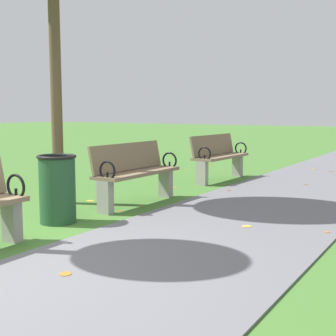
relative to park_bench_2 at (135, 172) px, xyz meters
name	(u,v)px	position (x,y,z in m)	size (l,w,h in m)	color
park_bench_2	(135,172)	(0.00, 0.00, 0.00)	(0.50, 1.61, 0.90)	#7A664C
park_bench_3	(219,156)	(0.00, 2.83, 0.00)	(0.55, 1.62, 0.90)	#7A664C
trash_bin	(57,189)	(-0.15, -1.43, -0.06)	(0.48, 0.48, 0.84)	#234C2D
scattered_leaves	(193,190)	(0.16, 1.49, -0.47)	(4.92, 9.98, 0.02)	#93511E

